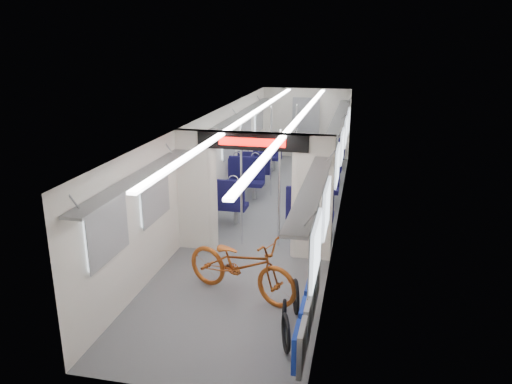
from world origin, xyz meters
TOP-DOWN VIEW (x-y plane):
  - carriage at (0.00, -0.27)m, footprint 12.00×12.02m
  - bicycle at (0.17, -3.65)m, footprint 2.11×1.35m
  - flip_bench at (1.35, -4.86)m, footprint 0.12×2.13m
  - bike_hoop_a at (1.09, -4.96)m, footprint 0.21×0.51m
  - bike_hoop_b at (0.99, -4.51)m, footprint 0.10×0.47m
  - bike_hoop_c at (1.08, -4.00)m, footprint 0.18×0.53m
  - seat_bay_near_left at (-0.93, 0.27)m, footprint 0.95×2.25m
  - seat_bay_near_right at (0.93, 0.08)m, footprint 0.96×2.30m
  - seat_bay_far_left at (-0.93, 3.16)m, footprint 0.89×1.97m
  - seat_bay_far_right at (0.94, 3.79)m, footprint 0.88×1.93m
  - stanchion_near_left at (-0.31, -1.69)m, footprint 0.04×0.04m
  - stanchion_near_right at (0.41, -1.60)m, footprint 0.05×0.05m
  - stanchion_far_left at (-0.33, 1.50)m, footprint 0.04×0.04m
  - stanchion_far_right at (0.22, 1.95)m, footprint 0.04×0.04m

SIDE VIEW (x-z plane):
  - bike_hoop_b at x=0.99m, z-range -0.03..0.44m
  - bike_hoop_a at x=1.09m, z-range -0.03..0.50m
  - bike_hoop_c at x=1.08m, z-range -0.03..0.50m
  - bicycle at x=0.17m, z-range 0.00..1.05m
  - seat_bay_far_right at x=0.94m, z-range 0.00..1.05m
  - seat_bay_far_left at x=-0.93m, z-range 0.00..1.06m
  - seat_bay_near_left at x=-0.93m, z-range -0.01..1.14m
  - seat_bay_near_right at x=0.93m, z-range -0.01..1.16m
  - flip_bench at x=1.35m, z-range 0.31..0.85m
  - stanchion_near_left at x=-0.31m, z-range 0.00..2.30m
  - stanchion_near_right at x=0.41m, z-range 0.00..2.30m
  - stanchion_far_left at x=-0.33m, z-range 0.00..2.30m
  - stanchion_far_right at x=0.22m, z-range 0.00..2.30m
  - carriage at x=0.00m, z-range 0.35..2.66m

